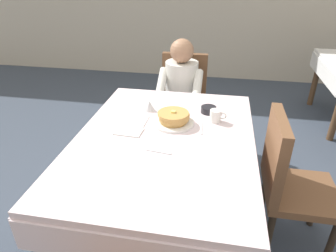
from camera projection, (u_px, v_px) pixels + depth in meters
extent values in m
plane|color=#3D4756|center=(165.00, 223.00, 2.22)|extent=(14.00, 14.00, 0.00)
cube|color=silver|center=(164.00, 140.00, 1.87)|extent=(1.10, 1.50, 0.04)
cube|color=silver|center=(181.00, 106.00, 2.58)|extent=(1.10, 0.01, 0.18)
cube|color=silver|center=(83.00, 146.00, 2.01)|extent=(0.01, 1.50, 0.18)
cube|color=silver|center=(253.00, 163.00, 1.84)|extent=(0.01, 1.50, 0.18)
cylinder|color=brown|center=(127.00, 132.00, 2.70)|extent=(0.07, 0.07, 0.70)
cylinder|color=brown|center=(233.00, 142.00, 2.56)|extent=(0.07, 0.07, 0.70)
cube|color=brown|center=(181.00, 110.00, 2.95)|extent=(0.44, 0.44, 0.05)
cube|color=brown|center=(184.00, 77.00, 2.99)|extent=(0.44, 0.06, 0.48)
cylinder|color=#2D2319|center=(197.00, 140.00, 2.87)|extent=(0.04, 0.04, 0.40)
cylinder|color=#2D2319|center=(160.00, 137.00, 2.93)|extent=(0.04, 0.04, 0.40)
cylinder|color=#2D2319|center=(200.00, 123.00, 3.18)|extent=(0.04, 0.04, 0.40)
cylinder|color=#2D2319|center=(167.00, 120.00, 3.24)|extent=(0.04, 0.04, 0.40)
cylinder|color=silver|center=(181.00, 86.00, 2.81)|extent=(0.30, 0.30, 0.46)
sphere|color=#A37556|center=(182.00, 51.00, 2.63)|extent=(0.21, 0.21, 0.21)
cylinder|color=silver|center=(197.00, 85.00, 2.63)|extent=(0.08, 0.29, 0.23)
cylinder|color=silver|center=(162.00, 83.00, 2.68)|extent=(0.08, 0.29, 0.23)
cylinder|color=#383D51|center=(186.00, 138.00, 2.86)|extent=(0.10, 0.10, 0.45)
cylinder|color=#383D51|center=(170.00, 137.00, 2.88)|extent=(0.10, 0.10, 0.45)
cube|color=brown|center=(301.00, 193.00, 1.88)|extent=(0.44, 0.44, 0.05)
cube|color=brown|center=(275.00, 154.00, 1.78)|extent=(0.06, 0.44, 0.48)
cylinder|color=#2D2319|center=(316.00, 204.00, 2.11)|extent=(0.04, 0.04, 0.40)
cylinder|color=#2D2319|center=(331.00, 245.00, 1.80)|extent=(0.04, 0.04, 0.40)
cylinder|color=#2D2319|center=(263.00, 197.00, 2.17)|extent=(0.04, 0.04, 0.40)
cylinder|color=#2D2319|center=(269.00, 237.00, 1.86)|extent=(0.04, 0.04, 0.40)
cylinder|color=white|center=(173.00, 123.00, 2.02)|extent=(0.28, 0.28, 0.02)
cylinder|color=tan|center=(173.00, 121.00, 2.00)|extent=(0.17, 0.17, 0.02)
cylinder|color=tan|center=(174.00, 118.00, 2.00)|extent=(0.20, 0.20, 0.02)
cylinder|color=tan|center=(174.00, 116.00, 2.00)|extent=(0.21, 0.21, 0.02)
cylinder|color=tan|center=(173.00, 114.00, 1.98)|extent=(0.21, 0.21, 0.02)
cube|color=#F4E072|center=(173.00, 112.00, 1.98)|extent=(0.03, 0.03, 0.01)
cylinder|color=white|center=(215.00, 116.00, 2.03)|extent=(0.08, 0.08, 0.08)
torus|color=white|center=(223.00, 116.00, 2.02)|extent=(0.05, 0.01, 0.05)
cylinder|color=black|center=(209.00, 110.00, 2.16)|extent=(0.11, 0.11, 0.04)
cone|color=silver|center=(150.00, 106.00, 2.18)|extent=(0.08, 0.08, 0.07)
cube|color=silver|center=(145.00, 122.00, 2.03)|extent=(0.02, 0.18, 0.00)
cube|color=silver|center=(201.00, 127.00, 1.97)|extent=(0.03, 0.20, 0.00)
cube|color=silver|center=(159.00, 152.00, 1.71)|extent=(0.15, 0.03, 0.00)
cube|color=white|center=(129.00, 131.00, 1.92)|extent=(0.18, 0.13, 0.01)
cube|color=white|center=(323.00, 72.00, 3.40)|extent=(0.01, 1.10, 0.18)
cylinder|color=brown|center=(315.00, 80.00, 3.92)|extent=(0.07, 0.07, 0.70)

